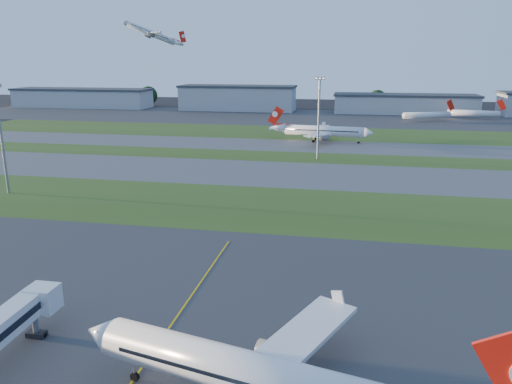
% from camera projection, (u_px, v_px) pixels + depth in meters
% --- Properties ---
extents(ground, '(700.00, 700.00, 0.00)m').
position_uv_depth(ground, '(130.00, 325.00, 60.68)').
color(ground, black).
rests_on(ground, ground).
extents(apron_near, '(300.00, 70.00, 0.01)m').
position_uv_depth(apron_near, '(130.00, 325.00, 60.68)').
color(apron_near, '#333335').
rests_on(apron_near, ground).
extents(grass_strip_a, '(300.00, 34.00, 0.01)m').
position_uv_depth(grass_strip_a, '(231.00, 205.00, 109.99)').
color(grass_strip_a, '#364D19').
rests_on(grass_strip_a, ground).
extents(taxiway_a, '(300.00, 32.00, 0.01)m').
position_uv_depth(taxiway_a, '(258.00, 173.00, 141.28)').
color(taxiway_a, '#515154').
rests_on(taxiway_a, ground).
extents(grass_strip_b, '(300.00, 18.00, 0.01)m').
position_uv_depth(grass_strip_b, '(272.00, 156.00, 164.99)').
color(grass_strip_b, '#364D19').
rests_on(grass_strip_b, ground).
extents(taxiway_b, '(300.00, 26.00, 0.01)m').
position_uv_depth(taxiway_b, '(282.00, 145.00, 185.85)').
color(taxiway_b, '#515154').
rests_on(taxiway_b, ground).
extents(grass_strip_c, '(300.00, 40.00, 0.01)m').
position_uv_depth(grass_strip_c, '(292.00, 133.00, 217.14)').
color(grass_strip_c, '#364D19').
rests_on(grass_strip_c, ground).
extents(apron_far, '(400.00, 80.00, 0.01)m').
position_uv_depth(apron_far, '(305.00, 117.00, 274.03)').
color(apron_far, '#333335').
rests_on(apron_far, ground).
extents(yellow_line, '(0.25, 60.00, 0.02)m').
position_uv_depth(yellow_line, '(169.00, 329.00, 59.77)').
color(yellow_line, gold).
rests_on(yellow_line, ground).
extents(airliner_parked, '(38.52, 32.31, 12.19)m').
position_uv_depth(airliner_parked, '(263.00, 379.00, 43.69)').
color(airliner_parked, white).
rests_on(airliner_parked, ground).
extents(airliner_taxiing, '(37.96, 32.06, 11.85)m').
position_uv_depth(airliner_taxiing, '(323.00, 131.00, 192.25)').
color(airliner_taxiing, white).
rests_on(airliner_taxiing, ground).
extents(airliner_departing, '(27.76, 24.00, 9.94)m').
position_uv_depth(airliner_departing, '(151.00, 33.00, 259.95)').
color(airliner_departing, white).
extents(mini_jet_near, '(26.97, 13.18, 9.48)m').
position_uv_depth(mini_jet_near, '(427.00, 115.00, 255.13)').
color(mini_jet_near, white).
rests_on(mini_jet_near, ground).
extents(mini_jet_far, '(28.50, 7.33, 9.48)m').
position_uv_depth(mini_jet_far, '(474.00, 113.00, 263.68)').
color(mini_jet_far, white).
rests_on(mini_jet_far, ground).
extents(light_mast_west, '(3.20, 0.70, 25.80)m').
position_uv_depth(light_mast_west, '(1.00, 132.00, 116.18)').
color(light_mast_west, gray).
rests_on(light_mast_west, ground).
extents(light_mast_centre, '(3.20, 0.70, 25.80)m').
position_uv_depth(light_mast_centre, '(319.00, 113.00, 156.50)').
color(light_mast_centre, gray).
rests_on(light_mast_centre, ground).
extents(hangar_far_west, '(91.80, 23.00, 12.20)m').
position_uv_depth(hangar_far_west, '(82.00, 98.00, 328.27)').
color(hangar_far_west, '#A5A9AD').
rests_on(hangar_far_west, ground).
extents(hangar_west, '(71.40, 23.00, 15.20)m').
position_uv_depth(hangar_west, '(238.00, 98.00, 308.71)').
color(hangar_west, '#A5A9AD').
rests_on(hangar_west, ground).
extents(hangar_east, '(81.60, 23.00, 11.20)m').
position_uv_depth(hangar_east, '(405.00, 104.00, 290.97)').
color(hangar_east, '#A5A9AD').
rests_on(hangar_east, ground).
extents(tree_far_west, '(11.00, 11.00, 12.00)m').
position_uv_depth(tree_far_west, '(39.00, 95.00, 347.81)').
color(tree_far_west, black).
rests_on(tree_far_west, ground).
extents(tree_west, '(12.10, 12.10, 13.20)m').
position_uv_depth(tree_west, '(148.00, 95.00, 334.93)').
color(tree_west, black).
rests_on(tree_west, ground).
extents(tree_mid_west, '(9.90, 9.90, 10.80)m').
position_uv_depth(tree_mid_west, '(280.00, 100.00, 315.04)').
color(tree_mid_west, black).
rests_on(tree_mid_west, ground).
extents(tree_mid_east, '(11.55, 11.55, 12.60)m').
position_uv_depth(tree_mid_east, '(377.00, 99.00, 306.68)').
color(tree_mid_east, black).
rests_on(tree_mid_east, ground).
extents(tree_east, '(10.45, 10.45, 11.40)m').
position_uv_depth(tree_east, '(509.00, 103.00, 291.25)').
color(tree_east, black).
rests_on(tree_east, ground).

